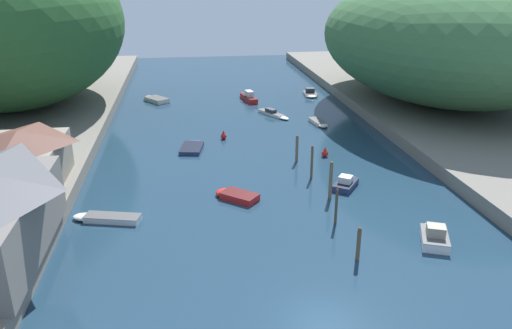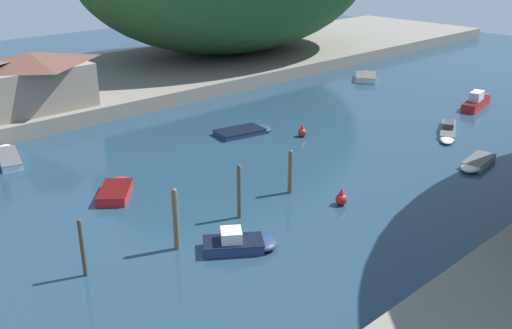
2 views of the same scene
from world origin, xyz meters
name	(u,v)px [view 1 (image 1 of 2)]	position (x,y,z in m)	size (l,w,h in m)	color
water_surface	(249,147)	(0.00, 30.00, 0.00)	(130.00, 130.00, 0.00)	#1E384C
right_bank	(479,131)	(27.53, 30.00, 0.67)	(22.00, 120.00, 1.34)	slate
hillside_left	(10,24)	(-28.63, 48.49, 12.00)	(28.66, 40.12, 21.31)	#285628
hillside_right	(445,37)	(28.63, 42.94, 10.02)	(31.46, 44.04, 17.35)	#3D6B3D
boathouse_shed	(21,157)	(-20.66, 19.50, 3.76)	(6.99, 9.27, 4.70)	gray
boat_yellow_tender	(319,123)	(10.04, 37.50, 0.23)	(1.85, 4.14, 0.48)	silver
boat_near_quay	(311,94)	(12.90, 53.27, 0.34)	(2.11, 3.95, 1.13)	silver
boat_red_skiff	(193,146)	(-6.24, 30.60, 0.20)	(2.99, 5.07, 0.41)	navy
boat_open_rowboat	(155,99)	(-11.29, 53.26, 0.30)	(4.50, 5.08, 0.62)	silver
boat_navy_launch	(347,182)	(7.39, 18.00, 0.36)	(3.46, 3.96, 1.15)	navy
boat_white_cruiser	(248,97)	(2.71, 51.96, 0.49)	(2.35, 6.22, 1.57)	red
boat_cabin_cruiser	(434,235)	(10.54, 7.52, 0.46)	(3.11, 4.28, 1.46)	white
boat_mid_channel	(105,218)	(-13.56, 14.22, 0.24)	(5.56, 2.62, 0.49)	white
boat_far_upstream	(274,114)	(5.07, 42.42, 0.26)	(3.75, 5.79, 0.84)	white
boat_small_dinghy	(235,195)	(-2.99, 16.87, 0.28)	(4.08, 3.83, 0.57)	red
mooring_post_nearest	(359,244)	(4.19, 5.85, 1.24)	(0.28, 0.28, 2.47)	brown
mooring_post_second	(336,206)	(4.21, 11.06, 1.50)	(0.21, 0.21, 2.98)	#4C3D2D
mooring_post_middle	(331,180)	(5.12, 15.68, 1.70)	(0.30, 0.30, 3.39)	brown
mooring_post_fourth	(312,162)	(4.66, 20.33, 1.63)	(0.24, 0.24, 3.25)	brown
mooring_post_farthest	(297,148)	(4.25, 24.88, 1.43)	(0.29, 0.29, 2.84)	brown
channel_buoy_near	(224,136)	(-2.56, 33.35, 0.40)	(0.69, 0.69, 1.04)	red
channel_buoy_far	(325,153)	(7.54, 25.87, 0.41)	(0.71, 0.71, 1.06)	red
person_on_quay	(47,174)	(-18.68, 19.04, 2.32)	(0.30, 0.42, 1.69)	#282D3D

